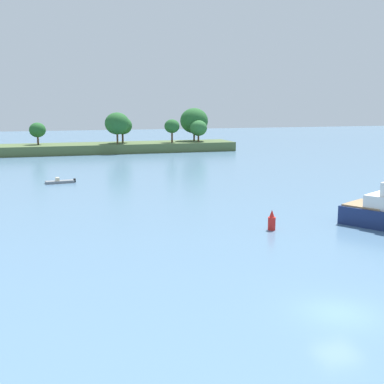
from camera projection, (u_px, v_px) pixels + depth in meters
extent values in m
plane|color=slate|center=(339.00, 313.00, 28.60)|extent=(400.00, 400.00, 0.00)
cube|color=#4C6038|center=(116.00, 148.00, 121.37)|extent=(57.06, 10.70, 2.16)
cylinder|color=#513823|center=(38.00, 141.00, 117.04)|extent=(0.44, 0.44, 1.83)
ellipsoid|color=#235B28|center=(37.00, 130.00, 116.63)|extent=(3.73, 3.73, 3.36)
cylinder|color=#513823|center=(117.00, 138.00, 119.33)|extent=(0.44, 0.44, 2.43)
ellipsoid|color=#235B28|center=(117.00, 123.00, 118.73)|extent=(5.67, 5.67, 5.11)
cylinder|color=#513823|center=(123.00, 138.00, 122.75)|extent=(0.44, 0.44, 2.18)
ellipsoid|color=#235B28|center=(122.00, 126.00, 122.24)|extent=(4.63, 4.63, 4.17)
cylinder|color=#513823|center=(172.00, 137.00, 123.21)|extent=(0.44, 0.44, 2.44)
ellipsoid|color=#235B28|center=(172.00, 126.00, 122.75)|extent=(3.65, 3.65, 3.28)
cylinder|color=#513823|center=(194.00, 136.00, 128.74)|extent=(0.44, 0.44, 2.23)
ellipsoid|color=#235B28|center=(194.00, 121.00, 128.06)|extent=(6.97, 6.97, 6.28)
cylinder|color=#513823|center=(198.00, 138.00, 125.68)|extent=(0.44, 0.44, 1.63)
ellipsoid|color=#2D6B33|center=(198.00, 128.00, 125.24)|extent=(4.25, 4.25, 3.83)
cube|color=#937551|center=(370.00, 205.00, 49.59)|extent=(5.44, 5.31, 0.16)
cube|color=slate|center=(60.00, 182.00, 74.70)|extent=(4.19, 1.82, 0.37)
cube|color=beige|center=(57.00, 179.00, 74.50)|extent=(0.58, 0.72, 0.50)
cube|color=black|center=(75.00, 180.00, 75.56)|extent=(0.32, 0.35, 0.56)
cylinder|color=red|center=(272.00, 224.00, 47.15)|extent=(0.70, 0.70, 1.20)
cone|color=red|center=(272.00, 213.00, 46.99)|extent=(0.49, 0.49, 0.70)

